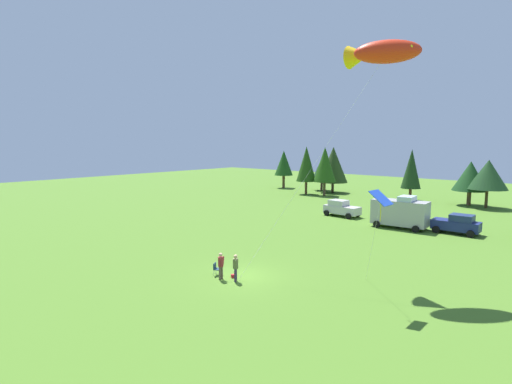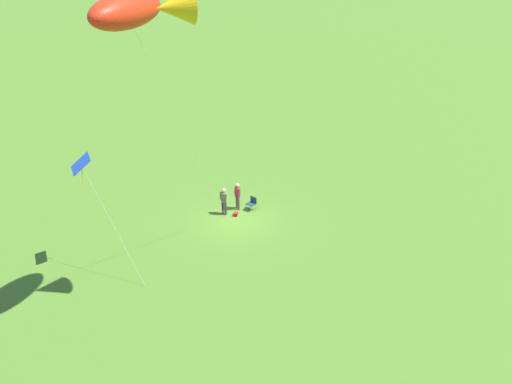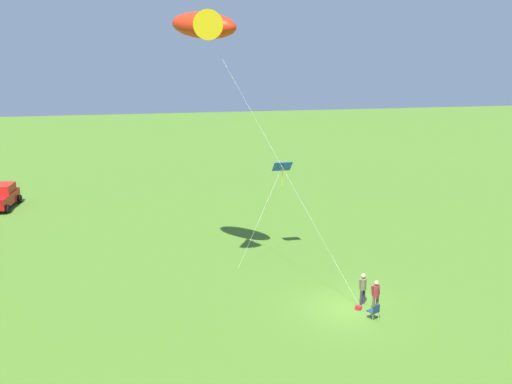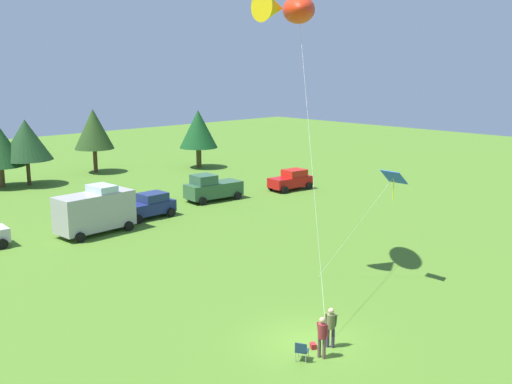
# 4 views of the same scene
# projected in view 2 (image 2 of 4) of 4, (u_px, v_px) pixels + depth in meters

# --- Properties ---
(ground_plane) EXTENTS (160.00, 160.00, 0.00)m
(ground_plane) POSITION_uv_depth(u_px,v_px,m) (234.00, 220.00, 42.24)
(ground_plane) COLOR #4A7423
(person_kite_flyer) EXTENTS (0.47, 0.53, 1.74)m
(person_kite_flyer) POSITION_uv_depth(u_px,v_px,m) (224.00, 199.00, 42.47)
(person_kite_flyer) COLOR #392E4A
(person_kite_flyer) RESTS_ON ground
(folding_chair) EXTENTS (0.65, 0.65, 0.82)m
(folding_chair) POSITION_uv_depth(u_px,v_px,m) (252.00, 202.00, 43.22)
(folding_chair) COLOR #1A344A
(folding_chair) RESTS_ON ground
(person_spectator) EXTENTS (0.40, 0.56, 1.74)m
(person_spectator) POSITION_uv_depth(u_px,v_px,m) (238.00, 194.00, 43.05)
(person_spectator) COLOR brown
(person_spectator) RESTS_ON ground
(backpack_on_grass) EXTENTS (0.36, 0.39, 0.22)m
(backpack_on_grass) POSITION_uv_depth(u_px,v_px,m) (236.00, 214.00, 42.71)
(backpack_on_grass) COLOR #AC1E24
(backpack_on_grass) RESTS_ON ground
(kite_large_fish) EXTENTS (8.24, 9.62, 15.26)m
(kite_large_fish) POSITION_uv_depth(u_px,v_px,m) (138.00, 10.00, 28.26)
(kite_large_fish) COLOR red
(kite_large_fish) RESTS_ON ground
(kite_diamond_blue) EXTENTS (2.68, 3.78, 6.20)m
(kite_diamond_blue) POSITION_uv_depth(u_px,v_px,m) (82.00, 166.00, 35.65)
(kite_diamond_blue) COLOR blue
(kite_diamond_blue) RESTS_ON ground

